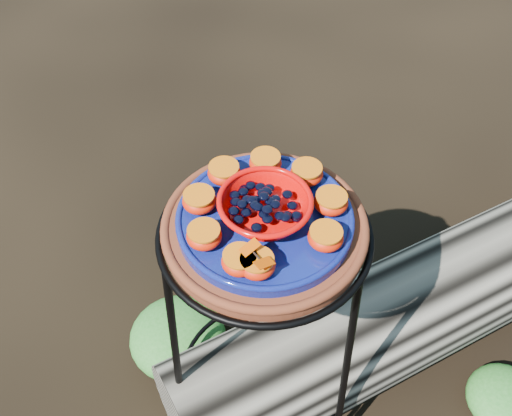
# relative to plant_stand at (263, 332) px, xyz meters

# --- Properties ---
(ground) EXTENTS (60.00, 60.00, 0.00)m
(ground) POSITION_rel_plant_stand_xyz_m (0.00, 0.00, -0.35)
(ground) COLOR black
(plant_stand) EXTENTS (0.44, 0.44, 0.70)m
(plant_stand) POSITION_rel_plant_stand_xyz_m (0.00, 0.00, 0.00)
(plant_stand) COLOR black
(plant_stand) RESTS_ON ground
(terracotta_saucer) EXTENTS (0.37, 0.37, 0.03)m
(terracotta_saucer) POSITION_rel_plant_stand_xyz_m (0.00, 0.00, 0.37)
(terracotta_saucer) COLOR #662A11
(terracotta_saucer) RESTS_ON plant_stand
(cobalt_plate) EXTENTS (0.32, 0.32, 0.02)m
(cobalt_plate) POSITION_rel_plant_stand_xyz_m (0.00, 0.00, 0.39)
(cobalt_plate) COLOR #0A0946
(cobalt_plate) RESTS_ON terracotta_saucer
(red_bowl) EXTENTS (0.16, 0.16, 0.04)m
(red_bowl) POSITION_rel_plant_stand_xyz_m (0.00, 0.00, 0.42)
(red_bowl) COLOR red
(red_bowl) RESTS_ON cobalt_plate
(glass_gems) EXTENTS (0.12, 0.12, 0.02)m
(glass_gems) POSITION_rel_plant_stand_xyz_m (0.00, 0.00, 0.46)
(glass_gems) COLOR black
(glass_gems) RESTS_ON red_bowl
(orange_half_0) EXTENTS (0.06, 0.06, 0.03)m
(orange_half_0) POSITION_rel_plant_stand_xyz_m (-0.01, -0.12, 0.42)
(orange_half_0) COLOR #B21309
(orange_half_0) RESTS_ON cobalt_plate
(orange_half_1) EXTENTS (0.06, 0.06, 0.03)m
(orange_half_1) POSITION_rel_plant_stand_xyz_m (0.11, -0.06, 0.42)
(orange_half_1) COLOR #B21309
(orange_half_1) RESTS_ON cobalt_plate
(orange_half_2) EXTENTS (0.06, 0.06, 0.03)m
(orange_half_2) POSITION_rel_plant_stand_xyz_m (0.12, 0.03, 0.42)
(orange_half_2) COLOR #B21309
(orange_half_2) RESTS_ON cobalt_plate
(orange_half_3) EXTENTS (0.06, 0.06, 0.03)m
(orange_half_3) POSITION_rel_plant_stand_xyz_m (0.07, 0.09, 0.42)
(orange_half_3) COLOR #B21309
(orange_half_3) RESTS_ON cobalt_plate
(orange_half_4) EXTENTS (0.06, 0.06, 0.03)m
(orange_half_4) POSITION_rel_plant_stand_xyz_m (-0.00, 0.12, 0.42)
(orange_half_4) COLOR #B21309
(orange_half_4) RESTS_ON cobalt_plate
(orange_half_5) EXTENTS (0.06, 0.06, 0.03)m
(orange_half_5) POSITION_rel_plant_stand_xyz_m (-0.08, 0.09, 0.42)
(orange_half_5) COLOR #B21309
(orange_half_5) RESTS_ON cobalt_plate
(orange_half_6) EXTENTS (0.06, 0.06, 0.03)m
(orange_half_6) POSITION_rel_plant_stand_xyz_m (-0.12, 0.02, 0.42)
(orange_half_6) COLOR #B21309
(orange_half_6) RESTS_ON cobalt_plate
(orange_half_7) EXTENTS (0.06, 0.06, 0.03)m
(orange_half_7) POSITION_rel_plant_stand_xyz_m (-0.10, -0.06, 0.42)
(orange_half_7) COLOR #B21309
(orange_half_7) RESTS_ON cobalt_plate
(orange_half_8) EXTENTS (0.06, 0.06, 0.03)m
(orange_half_8) POSITION_rel_plant_stand_xyz_m (-0.04, -0.11, 0.42)
(orange_half_8) COLOR #B21309
(orange_half_8) RESTS_ON cobalt_plate
(butterfly) EXTENTS (0.08, 0.08, 0.01)m
(butterfly) POSITION_rel_plant_stand_xyz_m (-0.01, -0.12, 0.44)
(butterfly) COLOR #C74000
(butterfly) RESTS_ON orange_half_0
(driftwood_log) EXTENTS (1.60, 1.21, 0.30)m
(driftwood_log) POSITION_rel_plant_stand_xyz_m (0.50, 0.28, -0.20)
(driftwood_log) COLOR black
(driftwood_log) RESTS_ON ground
(foliage_left) EXTENTS (0.27, 0.27, 0.13)m
(foliage_left) POSITION_rel_plant_stand_xyz_m (-0.24, 0.14, -0.28)
(foliage_left) COLOR #22681D
(foliage_left) RESTS_ON ground
(foliage_right) EXTENTS (0.20, 0.20, 0.10)m
(foliage_right) POSITION_rel_plant_stand_xyz_m (0.63, 0.02, -0.30)
(foliage_right) COLOR #22681D
(foliage_right) RESTS_ON ground
(foliage_back) EXTENTS (0.35, 0.35, 0.18)m
(foliage_back) POSITION_rel_plant_stand_xyz_m (-0.12, 0.45, -0.26)
(foliage_back) COLOR #22681D
(foliage_back) RESTS_ON ground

